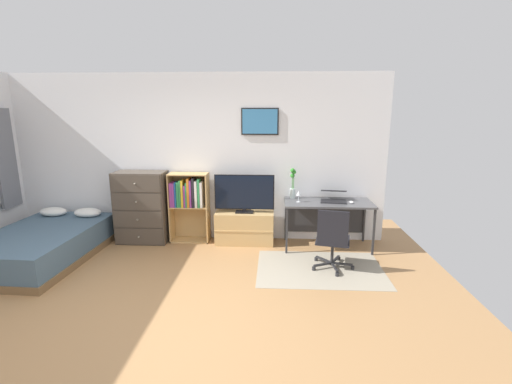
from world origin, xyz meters
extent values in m
plane|color=#A87A4C|center=(0.00, 0.00, 0.00)|extent=(7.20, 7.20, 0.00)
cube|color=white|center=(0.00, 2.43, 1.35)|extent=(6.12, 0.06, 2.70)
cube|color=black|center=(1.03, 2.38, 1.95)|extent=(0.59, 0.02, 0.42)
cube|color=teal|center=(1.03, 2.37, 1.95)|extent=(0.55, 0.01, 0.38)
cube|color=slate|center=(-2.94, 1.99, 1.38)|extent=(0.05, 0.40, 1.54)
cube|color=#9E937F|center=(1.90, 1.22, 0.00)|extent=(1.70, 1.20, 0.01)
cube|color=brown|center=(-2.08, 1.33, 0.05)|extent=(1.39, 2.08, 0.10)
cube|color=#476075|center=(-2.08, 1.33, 0.27)|extent=(1.35, 2.04, 0.34)
ellipsoid|color=white|center=(-2.35, 2.11, 0.50)|extent=(0.45, 0.29, 0.14)
ellipsoid|color=white|center=(-1.76, 2.09, 0.50)|extent=(0.45, 0.29, 0.14)
cube|color=#4C4238|center=(-0.88, 2.16, 0.58)|extent=(0.81, 0.42, 1.16)
cube|color=#493F35|center=(-0.88, 1.94, 0.15)|extent=(0.77, 0.01, 0.27)
sphere|color=#A59E8C|center=(-0.88, 1.93, 0.15)|extent=(0.03, 0.03, 0.03)
cube|color=#493F35|center=(-0.88, 1.94, 0.44)|extent=(0.77, 0.01, 0.27)
sphere|color=#A59E8C|center=(-0.88, 1.93, 0.44)|extent=(0.03, 0.03, 0.03)
cube|color=#493F35|center=(-0.88, 1.94, 0.73)|extent=(0.77, 0.01, 0.27)
sphere|color=#A59E8C|center=(-0.88, 1.93, 0.73)|extent=(0.03, 0.03, 0.03)
cube|color=#493F35|center=(-0.88, 1.94, 1.01)|extent=(0.77, 0.01, 0.27)
sphere|color=#A59E8C|center=(-0.88, 1.93, 1.01)|extent=(0.03, 0.03, 0.03)
cube|color=tan|center=(-0.42, 2.22, 0.57)|extent=(0.02, 0.30, 1.13)
cube|color=tan|center=(0.19, 2.22, 0.57)|extent=(0.02, 0.30, 1.13)
cube|color=tan|center=(-0.11, 2.22, 0.01)|extent=(0.63, 0.30, 0.02)
cube|color=tan|center=(-0.11, 2.22, 0.59)|extent=(0.59, 0.30, 0.02)
cube|color=tan|center=(-0.11, 2.22, 1.12)|extent=(0.59, 0.30, 0.02)
cube|color=tan|center=(-0.11, 2.37, 0.57)|extent=(0.63, 0.01, 1.13)
cube|color=#8C388C|center=(-0.38, 2.19, 0.79)|extent=(0.04, 0.22, 0.39)
cube|color=#8C388C|center=(-0.34, 2.19, 0.79)|extent=(0.04, 0.23, 0.39)
cube|color=#1E519E|center=(-0.30, 2.17, 0.80)|extent=(0.03, 0.18, 0.40)
cube|color=#2D8C4C|center=(-0.27, 2.19, 0.80)|extent=(0.04, 0.22, 0.41)
cube|color=#2D8C4C|center=(-0.23, 2.18, 0.82)|extent=(0.03, 0.19, 0.43)
cube|color=gold|center=(-0.20, 2.18, 0.82)|extent=(0.03, 0.20, 0.44)
cube|color=#8C388C|center=(-0.16, 2.18, 0.78)|extent=(0.03, 0.19, 0.35)
cube|color=#2D8C4C|center=(-0.13, 2.20, 0.80)|extent=(0.02, 0.23, 0.39)
cube|color=orange|center=(-0.10, 2.18, 0.83)|extent=(0.04, 0.19, 0.46)
cube|color=#8C388C|center=(-0.06, 2.18, 0.82)|extent=(0.03, 0.21, 0.43)
cube|color=black|center=(-0.02, 2.19, 0.83)|extent=(0.04, 0.22, 0.47)
cube|color=white|center=(0.03, 2.18, 0.81)|extent=(0.04, 0.19, 0.43)
cube|color=#2D8C4C|center=(0.07, 2.17, 0.83)|extent=(0.03, 0.17, 0.46)
cube|color=white|center=(0.11, 2.19, 0.80)|extent=(0.04, 0.22, 0.41)
cube|color=tan|center=(0.79, 2.17, 0.26)|extent=(0.93, 0.40, 0.52)
cube|color=tan|center=(0.79, 1.97, 0.26)|extent=(0.93, 0.01, 0.02)
cube|color=black|center=(0.79, 2.15, 0.53)|extent=(0.28, 0.16, 0.02)
cube|color=black|center=(0.79, 2.15, 0.56)|extent=(0.06, 0.04, 0.05)
cube|color=black|center=(0.79, 2.15, 0.85)|extent=(0.95, 0.02, 0.56)
cube|color=black|center=(0.79, 2.14, 0.85)|extent=(0.92, 0.01, 0.53)
cube|color=#4C4C4F|center=(2.10, 2.05, 0.72)|extent=(1.34, 0.65, 0.03)
cube|color=#2D2D30|center=(1.46, 1.75, 0.35)|extent=(0.03, 0.03, 0.71)
cube|color=#2D2D30|center=(2.74, 1.75, 0.35)|extent=(0.03, 0.03, 0.71)
cube|color=#2D2D30|center=(1.46, 2.34, 0.35)|extent=(0.03, 0.03, 0.71)
cube|color=#2D2D30|center=(2.74, 2.34, 0.35)|extent=(0.03, 0.03, 0.71)
cube|color=#2D2D30|center=(2.10, 2.36, 0.39)|extent=(1.28, 0.02, 0.50)
cylinder|color=#232326|center=(2.34, 1.22, 0.03)|extent=(0.05, 0.05, 0.05)
cube|color=#232326|center=(2.21, 1.25, 0.07)|extent=(0.28, 0.09, 0.02)
cylinder|color=#232326|center=(2.21, 1.52, 0.03)|extent=(0.05, 0.05, 0.05)
cube|color=#232326|center=(2.14, 1.40, 0.07)|extent=(0.16, 0.26, 0.02)
cylinder|color=#232326|center=(1.88, 1.49, 0.03)|extent=(0.05, 0.05, 0.05)
cube|color=#232326|center=(1.97, 1.38, 0.07)|extent=(0.21, 0.23, 0.02)
cylinder|color=#232326|center=(1.81, 1.16, 0.03)|extent=(0.05, 0.05, 0.05)
cube|color=#232326|center=(1.94, 1.22, 0.07)|extent=(0.27, 0.14, 0.02)
cylinder|color=#232326|center=(2.10, 1.00, 0.03)|extent=(0.05, 0.05, 0.05)
cube|color=#232326|center=(2.08, 1.14, 0.07)|extent=(0.06, 0.28, 0.02)
cylinder|color=#232326|center=(2.07, 1.28, 0.23)|extent=(0.04, 0.04, 0.30)
cube|color=black|center=(2.07, 1.28, 0.40)|extent=(0.52, 0.52, 0.03)
cube|color=black|center=(2.03, 1.08, 0.64)|extent=(0.40, 0.12, 0.45)
cube|color=black|center=(2.18, 2.05, 0.75)|extent=(0.42, 0.31, 0.01)
cube|color=black|center=(2.18, 2.04, 0.75)|extent=(0.39, 0.29, 0.00)
cube|color=black|center=(2.20, 2.21, 0.87)|extent=(0.42, 0.29, 0.08)
cube|color=navy|center=(2.20, 2.21, 0.88)|extent=(0.40, 0.27, 0.06)
ellipsoid|color=silver|center=(2.44, 1.98, 0.76)|extent=(0.06, 0.10, 0.03)
cylinder|color=silver|center=(1.56, 2.24, 0.82)|extent=(0.09, 0.09, 0.16)
cylinder|color=#3D8438|center=(1.57, 2.24, 0.98)|extent=(0.01, 0.01, 0.38)
sphere|color=#308B2C|center=(1.57, 2.24, 1.17)|extent=(0.07, 0.07, 0.07)
cylinder|color=#3D8438|center=(1.55, 2.25, 0.95)|extent=(0.01, 0.01, 0.32)
sphere|color=#308B2C|center=(1.55, 2.25, 1.11)|extent=(0.07, 0.07, 0.07)
cylinder|color=#3D8438|center=(1.55, 2.23, 0.99)|extent=(0.01, 0.01, 0.41)
sphere|color=#308B2C|center=(1.55, 2.23, 1.19)|extent=(0.07, 0.07, 0.07)
cylinder|color=silver|center=(1.64, 2.00, 0.74)|extent=(0.06, 0.06, 0.01)
cylinder|color=silver|center=(1.64, 2.00, 0.80)|extent=(0.01, 0.01, 0.10)
cone|color=silver|center=(1.64, 2.00, 0.88)|extent=(0.07, 0.07, 0.07)
camera|label=1|loc=(1.27, -3.37, 2.10)|focal=25.20mm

